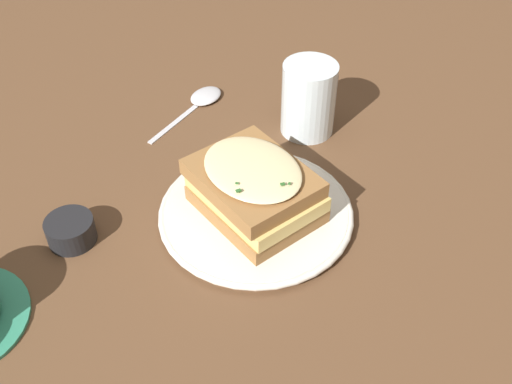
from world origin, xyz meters
TOP-DOWN VIEW (x-y plane):
  - ground_plane at (0.00, 0.00)m, footprint 2.40×2.40m
  - dinner_plate at (0.01, -0.02)m, footprint 0.24×0.24m
  - sandwich at (0.01, -0.03)m, footprint 0.13×0.16m
  - water_glass at (-0.17, -0.10)m, footprint 0.08×0.08m
  - spoon at (-0.11, -0.27)m, footprint 0.17×0.06m
  - condiment_pot at (0.19, -0.15)m, footprint 0.06×0.06m

SIDE VIEW (x-z plane):
  - ground_plane at x=0.00m, z-range 0.00..0.00m
  - spoon at x=-0.11m, z-range 0.00..0.01m
  - dinner_plate at x=0.01m, z-range 0.00..0.02m
  - condiment_pot at x=0.19m, z-range 0.00..0.03m
  - sandwich at x=0.01m, z-range 0.01..0.09m
  - water_glass at x=-0.17m, z-range 0.00..0.11m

